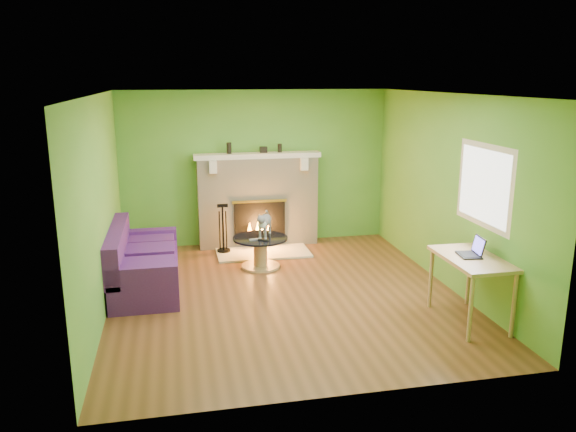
# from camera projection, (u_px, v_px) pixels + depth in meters

# --- Properties ---
(floor) EXTENTS (5.00, 5.00, 0.00)m
(floor) POSITION_uv_depth(u_px,v_px,m) (285.00, 294.00, 7.45)
(floor) COLOR brown
(floor) RESTS_ON ground
(ceiling) EXTENTS (5.00, 5.00, 0.00)m
(ceiling) POSITION_uv_depth(u_px,v_px,m) (285.00, 94.00, 6.82)
(ceiling) COLOR white
(ceiling) RESTS_ON wall_back
(wall_back) EXTENTS (5.00, 0.00, 5.00)m
(wall_back) POSITION_uv_depth(u_px,v_px,m) (256.00, 168.00, 9.51)
(wall_back) COLOR #4E9631
(wall_back) RESTS_ON floor
(wall_front) EXTENTS (5.00, 0.00, 5.00)m
(wall_front) POSITION_uv_depth(u_px,v_px,m) (342.00, 260.00, 4.76)
(wall_front) COLOR #4E9631
(wall_front) RESTS_ON floor
(wall_left) EXTENTS (0.00, 5.00, 5.00)m
(wall_left) POSITION_uv_depth(u_px,v_px,m) (100.00, 206.00, 6.69)
(wall_left) COLOR #4E9631
(wall_left) RESTS_ON floor
(wall_right) EXTENTS (0.00, 5.00, 5.00)m
(wall_right) POSITION_uv_depth(u_px,v_px,m) (448.00, 191.00, 7.57)
(wall_right) COLOR #4E9631
(wall_right) RESTS_ON floor
(window_frame) EXTENTS (0.00, 1.20, 1.20)m
(window_frame) POSITION_uv_depth(u_px,v_px,m) (484.00, 186.00, 6.65)
(window_frame) COLOR silver
(window_frame) RESTS_ON wall_right
(window_pane) EXTENTS (0.00, 1.06, 1.06)m
(window_pane) POSITION_uv_depth(u_px,v_px,m) (484.00, 186.00, 6.65)
(window_pane) COLOR white
(window_pane) RESTS_ON wall_right
(fireplace) EXTENTS (2.10, 0.46, 1.58)m
(fireplace) POSITION_uv_depth(u_px,v_px,m) (258.00, 201.00, 9.46)
(fireplace) COLOR beige
(fireplace) RESTS_ON floor
(hearth) EXTENTS (1.50, 0.75, 0.03)m
(hearth) POSITION_uv_depth(u_px,v_px,m) (263.00, 253.00, 9.16)
(hearth) COLOR beige
(hearth) RESTS_ON floor
(mantel) EXTENTS (2.10, 0.28, 0.08)m
(mantel) POSITION_uv_depth(u_px,v_px,m) (257.00, 155.00, 9.26)
(mantel) COLOR silver
(mantel) RESTS_ON fireplace
(sofa) EXTENTS (0.88, 1.89, 0.85)m
(sofa) POSITION_uv_depth(u_px,v_px,m) (141.00, 265.00, 7.61)
(sofa) COLOR #4C185E
(sofa) RESTS_ON floor
(coffee_table) EXTENTS (0.83, 0.83, 0.47)m
(coffee_table) POSITION_uv_depth(u_px,v_px,m) (260.00, 250.00, 8.45)
(coffee_table) COLOR tan
(coffee_table) RESTS_ON floor
(desk) EXTENTS (0.62, 1.07, 0.79)m
(desk) POSITION_uv_depth(u_px,v_px,m) (472.00, 265.00, 6.46)
(desk) COLOR tan
(desk) RESTS_ON floor
(cat) EXTENTS (0.45, 0.67, 0.40)m
(cat) POSITION_uv_depth(u_px,v_px,m) (265.00, 223.00, 8.41)
(cat) COLOR slate
(cat) RESTS_ON coffee_table
(remote_silver) EXTENTS (0.18, 0.08, 0.02)m
(remote_silver) POSITION_uv_depth(u_px,v_px,m) (255.00, 239.00, 8.26)
(remote_silver) COLOR gray
(remote_silver) RESTS_ON coffee_table
(remote_black) EXTENTS (0.16, 0.13, 0.02)m
(remote_black) POSITION_uv_depth(u_px,v_px,m) (263.00, 240.00, 8.23)
(remote_black) COLOR black
(remote_black) RESTS_ON coffee_table
(laptop) EXTENTS (0.30, 0.33, 0.22)m
(laptop) POSITION_uv_depth(u_px,v_px,m) (470.00, 247.00, 6.45)
(laptop) COLOR black
(laptop) RESTS_ON desk
(fire_tools) EXTENTS (0.21, 0.21, 0.80)m
(fire_tools) POSITION_uv_depth(u_px,v_px,m) (223.00, 228.00, 9.07)
(fire_tools) COLOR black
(fire_tools) RESTS_ON hearth
(mantel_vase_left) EXTENTS (0.08, 0.08, 0.18)m
(mantel_vase_left) POSITION_uv_depth(u_px,v_px,m) (229.00, 148.00, 9.16)
(mantel_vase_left) COLOR black
(mantel_vase_left) RESTS_ON mantel
(mantel_vase_right) EXTENTS (0.07, 0.07, 0.14)m
(mantel_vase_right) POSITION_uv_depth(u_px,v_px,m) (280.00, 148.00, 9.33)
(mantel_vase_right) COLOR black
(mantel_vase_right) RESTS_ON mantel
(mantel_box) EXTENTS (0.12, 0.08, 0.10)m
(mantel_box) POSITION_uv_depth(u_px,v_px,m) (263.00, 150.00, 9.28)
(mantel_box) COLOR black
(mantel_box) RESTS_ON mantel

